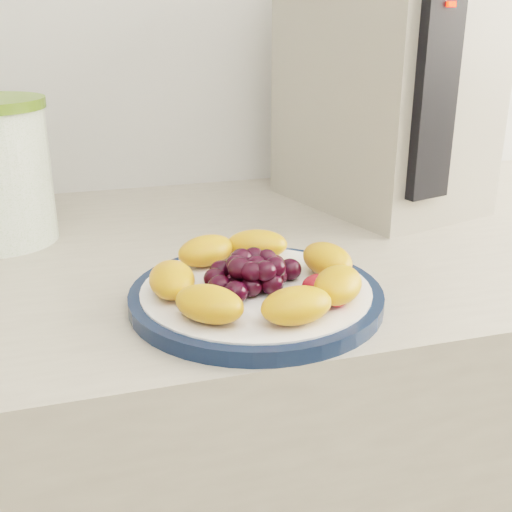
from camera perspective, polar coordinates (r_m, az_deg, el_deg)
name	(u,v)px	position (r m, az deg, el deg)	size (l,w,h in m)	color
plate_rim	(256,297)	(0.63, 0.00, -3.64)	(0.25, 0.25, 0.01)	#11203B
plate_face	(256,296)	(0.63, 0.00, -3.55)	(0.22, 0.22, 0.02)	white
appliance_body	(383,84)	(0.95, 11.25, 14.77)	(0.20, 0.28, 0.34)	#A39B8B
appliance_panel	(435,93)	(0.81, 15.59, 13.79)	(0.06, 0.02, 0.26)	black
appliance_led	(451,4)	(0.80, 16.91, 20.64)	(0.01, 0.01, 0.01)	#FF0C05
fruit_plate	(260,274)	(0.61, 0.38, -1.60)	(0.21, 0.21, 0.04)	orange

